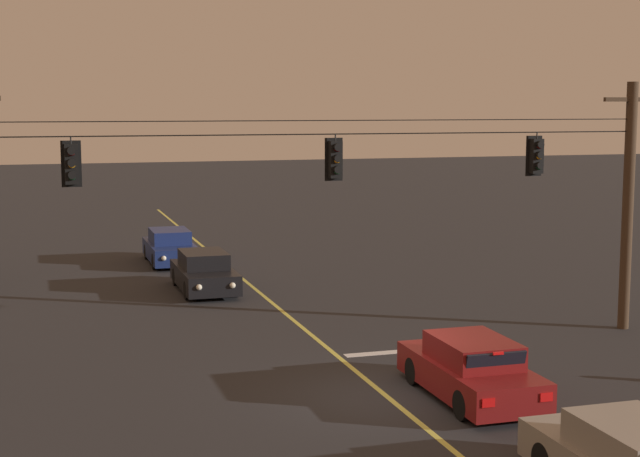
{
  "coord_description": "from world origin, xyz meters",
  "views": [
    {
      "loc": [
        -7.43,
        -19.4,
        6.49
      ],
      "look_at": [
        0.0,
        5.16,
        3.15
      ],
      "focal_mm": 53.6,
      "sensor_mm": 36.0,
      "label": 1
    }
  ],
  "objects_px": {
    "traffic_light_leftmost": "(72,164)",
    "car_oncoming_lead": "(204,273)",
    "traffic_light_left_inner": "(336,159)",
    "car_oncoming_trailing": "(170,248)",
    "car_waiting_near_lane": "(471,370)",
    "traffic_light_centre": "(537,156)"
  },
  "relations": [
    {
      "from": "car_oncoming_trailing",
      "to": "traffic_light_leftmost",
      "type": "bearing_deg",
      "value": -106.0
    },
    {
      "from": "car_oncoming_lead",
      "to": "car_oncoming_trailing",
      "type": "bearing_deg",
      "value": 92.81
    },
    {
      "from": "traffic_light_left_inner",
      "to": "car_waiting_near_lane",
      "type": "bearing_deg",
      "value": -71.4
    },
    {
      "from": "traffic_light_centre",
      "to": "car_oncoming_trailing",
      "type": "bearing_deg",
      "value": 117.53
    },
    {
      "from": "car_oncoming_lead",
      "to": "car_waiting_near_lane",
      "type": "bearing_deg",
      "value": -75.87
    },
    {
      "from": "traffic_light_leftmost",
      "to": "car_waiting_near_lane",
      "type": "xyz_separation_m",
      "value": [
        8.25,
        -4.82,
        -4.43
      ]
    },
    {
      "from": "traffic_light_centre",
      "to": "car_waiting_near_lane",
      "type": "height_order",
      "value": "traffic_light_centre"
    },
    {
      "from": "traffic_light_leftmost",
      "to": "traffic_light_left_inner",
      "type": "xyz_separation_m",
      "value": [
        6.63,
        0.0,
        0.0
      ]
    },
    {
      "from": "traffic_light_leftmost",
      "to": "car_oncoming_trailing",
      "type": "height_order",
      "value": "traffic_light_leftmost"
    },
    {
      "from": "car_oncoming_lead",
      "to": "traffic_light_centre",
      "type": "bearing_deg",
      "value": -49.77
    },
    {
      "from": "car_oncoming_lead",
      "to": "car_oncoming_trailing",
      "type": "xyz_separation_m",
      "value": [
        -0.31,
        6.29,
        0.0
      ]
    },
    {
      "from": "car_oncoming_lead",
      "to": "car_oncoming_trailing",
      "type": "relative_size",
      "value": 1.0
    },
    {
      "from": "traffic_light_leftmost",
      "to": "traffic_light_left_inner",
      "type": "height_order",
      "value": "same"
    },
    {
      "from": "car_waiting_near_lane",
      "to": "car_oncoming_trailing",
      "type": "height_order",
      "value": "same"
    },
    {
      "from": "traffic_light_centre",
      "to": "car_waiting_near_lane",
      "type": "bearing_deg",
      "value": -131.22
    },
    {
      "from": "car_waiting_near_lane",
      "to": "car_oncoming_lead",
      "type": "height_order",
      "value": "same"
    },
    {
      "from": "traffic_light_leftmost",
      "to": "traffic_light_centre",
      "type": "xyz_separation_m",
      "value": [
        12.47,
        0.0,
        0.0
      ]
    },
    {
      "from": "car_oncoming_trailing",
      "to": "car_waiting_near_lane",
      "type": "bearing_deg",
      "value": -79.31
    },
    {
      "from": "traffic_light_leftmost",
      "to": "car_oncoming_lead",
      "type": "height_order",
      "value": "traffic_light_leftmost"
    },
    {
      "from": "traffic_light_centre",
      "to": "traffic_light_left_inner",
      "type": "bearing_deg",
      "value": 180.0
    },
    {
      "from": "traffic_light_leftmost",
      "to": "traffic_light_centre",
      "type": "height_order",
      "value": "same"
    },
    {
      "from": "traffic_light_centre",
      "to": "car_waiting_near_lane",
      "type": "relative_size",
      "value": 0.28
    }
  ]
}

